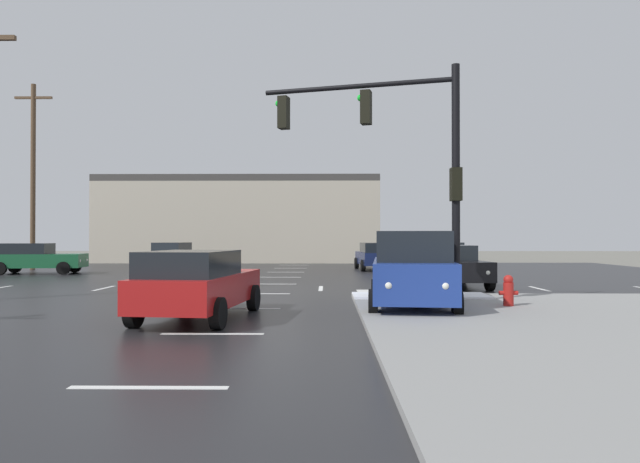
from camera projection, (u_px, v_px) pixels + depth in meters
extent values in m
plane|color=slate|center=(266.00, 289.00, 21.17)|extent=(120.00, 120.00, 0.00)
cube|color=#232326|center=(266.00, 289.00, 21.17)|extent=(44.00, 44.00, 0.02)
cube|color=white|center=(420.00, 296.00, 17.11)|extent=(4.00, 1.60, 0.06)
cube|color=silver|center=(148.00, 388.00, 7.17)|extent=(2.00, 0.15, 0.01)
cube|color=silver|center=(212.00, 334.00, 11.17)|extent=(2.00, 0.15, 0.01)
cube|color=silver|center=(243.00, 308.00, 15.17)|extent=(2.00, 0.15, 0.01)
cube|color=silver|center=(260.00, 294.00, 19.17)|extent=(2.00, 0.15, 0.01)
cube|color=silver|center=(272.00, 284.00, 23.17)|extent=(2.00, 0.15, 0.01)
cube|color=silver|center=(280.00, 277.00, 27.17)|extent=(2.00, 0.15, 0.01)
cube|color=silver|center=(286.00, 272.00, 31.17)|extent=(2.00, 0.15, 0.01)
cube|color=silver|center=(291.00, 268.00, 35.17)|extent=(2.00, 0.15, 0.01)
cube|color=silver|center=(294.00, 265.00, 39.17)|extent=(2.00, 0.15, 0.01)
cube|color=silver|center=(104.00, 288.00, 21.24)|extent=(0.15, 2.00, 0.01)
cube|color=silver|center=(212.00, 288.00, 21.19)|extent=(0.15, 2.00, 0.01)
cube|color=silver|center=(321.00, 288.00, 21.14)|extent=(0.15, 2.00, 0.01)
cube|color=silver|center=(430.00, 289.00, 21.10)|extent=(0.15, 2.00, 0.01)
cube|color=silver|center=(539.00, 289.00, 21.05)|extent=(0.15, 2.00, 0.01)
cube|color=silver|center=(370.00, 300.00, 17.13)|extent=(0.45, 7.00, 0.01)
cylinder|color=black|center=(456.00, 183.00, 15.63)|extent=(0.22, 0.22, 6.48)
cylinder|color=black|center=(357.00, 86.00, 16.43)|extent=(5.36, 1.60, 0.14)
cube|color=black|center=(366.00, 108.00, 16.35)|extent=(0.37, 0.42, 0.95)
sphere|color=#19D833|center=(361.00, 98.00, 16.39)|extent=(0.20, 0.20, 0.20)
cube|color=black|center=(284.00, 113.00, 17.04)|extent=(0.37, 0.42, 0.95)
sphere|color=#19D833|center=(279.00, 104.00, 17.08)|extent=(0.20, 0.20, 0.20)
cube|color=black|center=(456.00, 184.00, 15.63)|extent=(0.28, 0.36, 0.90)
cylinder|color=red|center=(508.00, 294.00, 14.79)|extent=(0.26, 0.26, 0.60)
sphere|color=red|center=(508.00, 280.00, 14.80)|extent=(0.25, 0.25, 0.25)
cylinder|color=red|center=(501.00, 293.00, 14.80)|extent=(0.12, 0.11, 0.11)
cylinder|color=red|center=(515.00, 293.00, 14.79)|extent=(0.12, 0.11, 0.11)
cube|color=#BCB29E|center=(242.00, 224.00, 45.69)|extent=(21.15, 8.00, 6.02)
cube|color=#3F3D3A|center=(242.00, 183.00, 45.73)|extent=(21.15, 8.00, 0.50)
cube|color=black|center=(452.00, 269.00, 21.69)|extent=(2.15, 4.63, 0.70)
cube|color=black|center=(447.00, 252.00, 22.37)|extent=(1.85, 2.60, 0.55)
cylinder|color=black|center=(490.00, 281.00, 20.22)|extent=(0.27, 0.68, 0.66)
cylinder|color=black|center=(439.00, 282.00, 20.09)|extent=(0.27, 0.68, 0.66)
cylinder|color=black|center=(462.00, 276.00, 23.27)|extent=(0.27, 0.68, 0.66)
cylinder|color=black|center=(419.00, 276.00, 23.15)|extent=(0.27, 0.68, 0.66)
sphere|color=white|center=(488.00, 273.00, 19.53)|extent=(0.18, 0.18, 0.18)
sphere|color=white|center=(454.00, 273.00, 19.45)|extent=(0.18, 0.18, 0.18)
cube|color=#B21919|center=(200.00, 289.00, 13.35)|extent=(2.28, 4.67, 0.70)
cube|color=black|center=(190.00, 263.00, 12.68)|extent=(1.92, 2.64, 0.55)
cylinder|color=black|center=(186.00, 297.00, 14.97)|extent=(0.29, 0.68, 0.66)
cylinder|color=black|center=(254.00, 298.00, 14.75)|extent=(0.29, 0.68, 0.66)
cylinder|color=black|center=(134.00, 312.00, 11.93)|extent=(0.29, 0.68, 0.66)
cylinder|color=black|center=(218.00, 313.00, 11.71)|extent=(0.29, 0.68, 0.66)
sphere|color=white|center=(206.00, 282.00, 15.60)|extent=(0.18, 0.18, 0.18)
sphere|color=white|center=(248.00, 282.00, 15.46)|extent=(0.18, 0.18, 0.18)
cube|color=navy|center=(412.00, 278.00, 15.11)|extent=(2.41, 4.97, 0.95)
cube|color=black|center=(412.00, 246.00, 15.12)|extent=(2.11, 3.52, 0.75)
cylinder|color=black|center=(457.00, 304.00, 13.37)|extent=(0.28, 0.68, 0.66)
cylinder|color=black|center=(373.00, 303.00, 13.59)|extent=(0.28, 0.68, 0.66)
cylinder|color=black|center=(443.00, 291.00, 16.62)|extent=(0.28, 0.68, 0.66)
cylinder|color=black|center=(375.00, 290.00, 16.83)|extent=(0.28, 0.68, 0.66)
sphere|color=white|center=(445.00, 286.00, 12.70)|extent=(0.18, 0.18, 0.18)
sphere|color=white|center=(388.00, 285.00, 12.84)|extent=(0.18, 0.18, 0.18)
cube|color=tan|center=(430.00, 257.00, 35.02)|extent=(4.56, 1.96, 0.70)
cube|color=black|center=(441.00, 247.00, 35.00)|extent=(2.53, 1.74, 0.55)
cylinder|color=black|center=(406.00, 264.00, 34.19)|extent=(0.67, 0.24, 0.66)
cylinder|color=black|center=(403.00, 262.00, 35.99)|extent=(0.67, 0.24, 0.66)
cylinder|color=black|center=(458.00, 264.00, 34.05)|extent=(0.67, 0.24, 0.66)
cylinder|color=black|center=(453.00, 262.00, 35.84)|extent=(0.67, 0.24, 0.66)
sphere|color=white|center=(395.00, 257.00, 34.55)|extent=(0.18, 0.18, 0.18)
sphere|color=white|center=(393.00, 257.00, 35.70)|extent=(0.18, 0.18, 0.18)
cube|color=#141E47|center=(375.00, 258.00, 33.37)|extent=(2.09, 4.61, 0.70)
cube|color=black|center=(377.00, 248.00, 32.71)|extent=(1.81, 2.58, 0.55)
cylinder|color=black|center=(357.00, 263.00, 34.85)|extent=(0.26, 0.67, 0.66)
cylinder|color=black|center=(386.00, 263.00, 34.95)|extent=(0.26, 0.67, 0.66)
cylinder|color=black|center=(363.00, 266.00, 31.80)|extent=(0.26, 0.67, 0.66)
cylinder|color=black|center=(395.00, 265.00, 31.89)|extent=(0.26, 0.67, 0.66)
sphere|color=white|center=(361.00, 257.00, 35.54)|extent=(0.18, 0.18, 0.18)
sphere|color=white|center=(379.00, 257.00, 35.60)|extent=(0.18, 0.18, 0.18)
cube|color=#B7BABF|center=(168.00, 258.00, 34.04)|extent=(2.16, 4.63, 0.70)
cube|color=black|center=(172.00, 247.00, 34.72)|extent=(1.85, 2.60, 0.55)
cylinder|color=black|center=(174.00, 265.00, 32.43)|extent=(0.27, 0.68, 0.66)
cylinder|color=black|center=(143.00, 265.00, 32.60)|extent=(0.27, 0.68, 0.66)
cylinder|color=black|center=(191.00, 263.00, 35.48)|extent=(0.27, 0.68, 0.66)
cylinder|color=black|center=(163.00, 262.00, 35.64)|extent=(0.27, 0.68, 0.66)
sphere|color=white|center=(164.00, 259.00, 31.80)|extent=(0.18, 0.18, 0.18)
sphere|color=white|center=(144.00, 259.00, 31.90)|extent=(0.18, 0.18, 0.18)
cube|color=#195933|center=(39.00, 261.00, 29.77)|extent=(4.68, 2.31, 0.70)
cube|color=black|center=(25.00, 249.00, 29.71)|extent=(2.65, 1.93, 0.55)
cylinder|color=black|center=(75.00, 266.00, 30.82)|extent=(0.68, 0.30, 0.66)
cylinder|color=black|center=(63.00, 268.00, 29.03)|extent=(0.68, 0.30, 0.66)
cylinder|color=black|center=(15.00, 267.00, 30.50)|extent=(0.68, 0.30, 0.66)
cylinder|color=black|center=(0.00, 269.00, 28.71)|extent=(0.68, 0.30, 0.66)
sphere|color=white|center=(86.00, 260.00, 30.57)|extent=(0.18, 0.18, 0.18)
sphere|color=white|center=(79.00, 261.00, 29.43)|extent=(0.18, 0.18, 0.18)
cylinder|color=brown|center=(33.00, 177.00, 33.82)|extent=(0.28, 0.28, 10.93)
cube|color=brown|center=(33.00, 98.00, 33.87)|extent=(2.20, 0.14, 0.14)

